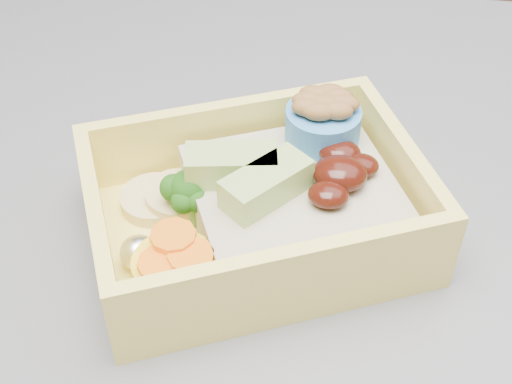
# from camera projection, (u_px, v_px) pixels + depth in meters

# --- Properties ---
(bento_box) EXTENTS (0.24, 0.21, 0.07)m
(bento_box) POSITION_uv_depth(u_px,v_px,m) (265.00, 202.00, 0.43)
(bento_box) COLOR #FFE869
(bento_box) RESTS_ON island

